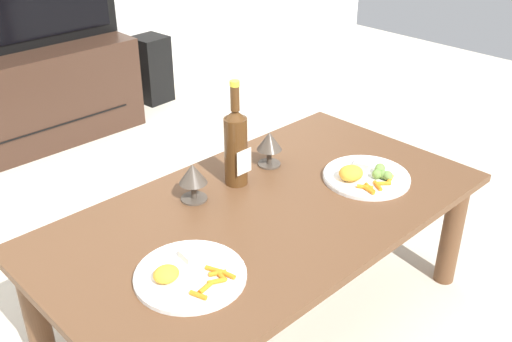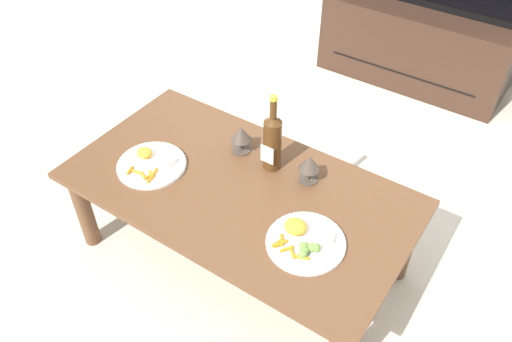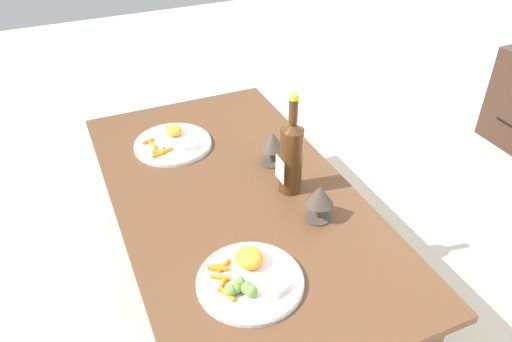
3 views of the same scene
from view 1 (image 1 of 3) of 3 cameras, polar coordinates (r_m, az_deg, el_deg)
The scene contains 9 objects.
ground_plane at distance 2.00m, azimuth 0.78°, elevation -14.05°, with size 6.40×6.40×0.00m, color beige.
dining_table at distance 1.78m, azimuth 0.86°, elevation -5.39°, with size 1.35×0.73×0.43m.
tv_stand at distance 3.25m, azimuth -21.49°, elevation 6.54°, with size 1.13×0.45×0.48m.
floor_speaker at distance 3.65m, azimuth -10.02°, elevation 9.64°, with size 0.18×0.18×0.40m, color black.
wine_bottle at distance 1.81m, azimuth -1.96°, elevation 2.59°, with size 0.07×0.07×0.34m.
goblet_left at distance 1.75m, azimuth -6.11°, elevation -0.48°, with size 0.09×0.09×0.12m.
goblet_right at distance 1.94m, azimuth 1.30°, elevation 2.72°, with size 0.08×0.08×0.12m.
dinner_plate_left at distance 1.48m, azimuth -6.46°, elevation -9.84°, with size 0.28×0.28×0.05m.
dinner_plate_right at distance 1.92m, azimuth 10.52°, elevation -0.43°, with size 0.28×0.28×0.06m.
Camera 1 is at (-1.04, -1.04, 1.36)m, focal length 41.50 mm.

